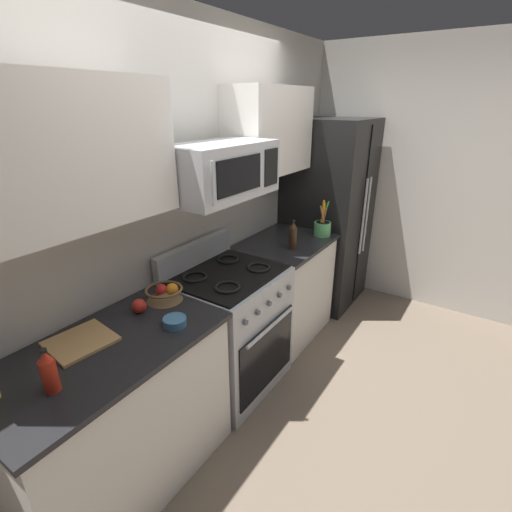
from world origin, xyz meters
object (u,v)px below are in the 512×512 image
(bottle_soy, at_px, (293,236))
(bottle_hot_sauce, at_px, (49,372))
(refrigerator, at_px, (327,215))
(range_oven, at_px, (229,328))
(microwave, at_px, (221,170))
(utensil_crock, at_px, (322,228))
(apple_loose, at_px, (139,306))
(cutting_board, at_px, (81,341))
(fruit_basket, at_px, (165,293))
(prep_bowl, at_px, (175,321))

(bottle_soy, xyz_separation_m, bottle_hot_sauce, (-1.99, 0.06, -0.02))
(refrigerator, distance_m, bottle_soy, 0.99)
(range_oven, bearing_deg, microwave, 90.02)
(utensil_crock, bearing_deg, bottle_hot_sauce, 177.11)
(refrigerator, height_order, apple_loose, refrigerator)
(cutting_board, bearing_deg, microwave, -5.66)
(cutting_board, bearing_deg, fruit_basket, -2.94)
(microwave, bearing_deg, cutting_board, 174.34)
(range_oven, bearing_deg, prep_bowl, -167.11)
(fruit_basket, relative_size, bottle_soy, 0.92)
(microwave, height_order, prep_bowl, microwave)
(range_oven, bearing_deg, utensil_crock, -10.02)
(range_oven, xyz_separation_m, bottle_hot_sauce, (-1.29, -0.08, 0.53))
(utensil_crock, bearing_deg, apple_loose, 170.10)
(apple_loose, bearing_deg, refrigerator, -3.23)
(refrigerator, height_order, bottle_hot_sauce, refrigerator)
(refrigerator, height_order, fruit_basket, refrigerator)
(microwave, xyz_separation_m, apple_loose, (-0.67, 0.09, -0.68))
(range_oven, xyz_separation_m, apple_loose, (-0.67, 0.11, 0.48))
(fruit_basket, relative_size, apple_loose, 2.73)
(range_oven, relative_size, bottle_soy, 4.47)
(range_oven, bearing_deg, bottle_hot_sauce, -176.53)
(cutting_board, distance_m, bottle_soy, 1.75)
(bottle_soy, bearing_deg, apple_loose, 169.61)
(utensil_crock, bearing_deg, fruit_basket, 169.39)
(range_oven, height_order, apple_loose, range_oven)
(utensil_crock, bearing_deg, bottle_soy, 171.64)
(microwave, xyz_separation_m, fruit_basket, (-0.49, 0.07, -0.67))
(utensil_crock, distance_m, bottle_soy, 0.44)
(refrigerator, relative_size, microwave, 2.43)
(fruit_basket, bearing_deg, range_oven, -11.96)
(cutting_board, height_order, prep_bowl, prep_bowl)
(range_oven, relative_size, refrigerator, 0.58)
(microwave, height_order, utensil_crock, microwave)
(microwave, relative_size, cutting_board, 2.66)
(range_oven, xyz_separation_m, bottle_soy, (0.70, -0.14, 0.55))
(cutting_board, xyz_separation_m, prep_bowl, (0.37, -0.28, 0.02))
(refrigerator, relative_size, bottle_soy, 7.74)
(microwave, height_order, bottle_soy, microwave)
(microwave, relative_size, utensil_crock, 2.42)
(refrigerator, height_order, microwave, refrigerator)
(fruit_basket, height_order, apple_loose, fruit_basket)
(utensil_crock, distance_m, cutting_board, 2.19)
(refrigerator, distance_m, bottle_hot_sauce, 2.97)
(fruit_basket, height_order, cutting_board, fruit_basket)
(range_oven, relative_size, microwave, 1.40)
(range_oven, distance_m, prep_bowl, 0.82)
(microwave, xyz_separation_m, cutting_board, (-1.03, 0.10, -0.71))
(cutting_board, bearing_deg, refrigerator, -3.14)
(utensil_crock, height_order, fruit_basket, utensil_crock)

